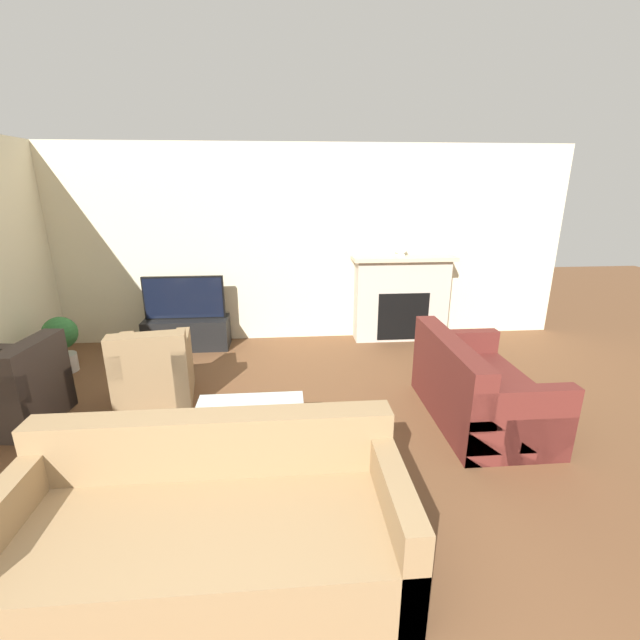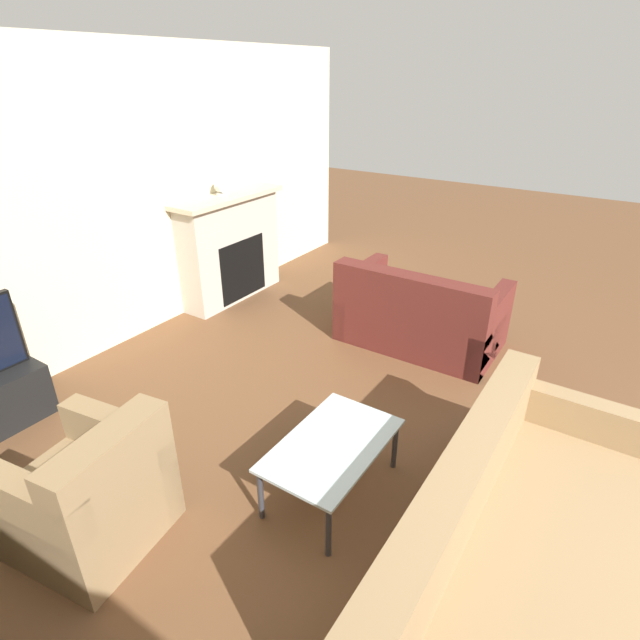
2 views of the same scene
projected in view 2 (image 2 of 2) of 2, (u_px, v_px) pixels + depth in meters
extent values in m
cube|color=beige|center=(39.00, 220.00, 4.02)|extent=(8.63, 0.06, 2.70)
cube|color=#BCB2A3|center=(231.00, 248.00, 5.72)|extent=(1.32, 0.34, 1.21)
cube|color=black|center=(243.00, 269.00, 5.74)|extent=(0.72, 0.01, 0.68)
cube|color=beige|center=(228.00, 197.00, 5.44)|extent=(1.44, 0.40, 0.05)
cube|color=#8C704C|center=(530.00, 581.00, 2.43)|extent=(2.23, 0.99, 0.42)
cube|color=#8C704C|center=(462.00, 486.00, 2.43)|extent=(2.23, 0.20, 0.40)
cube|color=#8C704C|center=(572.00, 442.00, 3.15)|extent=(0.14, 0.99, 0.66)
cube|color=#5B231E|center=(420.00, 322.00, 4.91)|extent=(0.89, 1.49, 0.42)
cube|color=#5B231E|center=(409.00, 296.00, 4.47)|extent=(0.20, 1.49, 0.40)
cube|color=#5B231E|center=(491.00, 329.00, 4.53)|extent=(0.89, 0.14, 0.66)
cube|color=#5B231E|center=(361.00, 296.00, 5.19)|extent=(0.89, 0.14, 0.66)
cube|color=#8C704C|center=(89.00, 507.00, 2.83)|extent=(0.82, 0.84, 0.42)
cube|color=#8C704C|center=(111.00, 467.00, 2.55)|extent=(0.74, 0.30, 0.40)
cube|color=#8C704C|center=(123.00, 459.00, 3.02)|extent=(0.25, 0.75, 0.66)
cube|color=#8C704C|center=(39.00, 531.00, 2.54)|extent=(0.25, 0.75, 0.66)
cylinder|color=#333338|center=(328.00, 531.00, 2.72)|extent=(0.04, 0.04, 0.37)
cylinder|color=#333338|center=(395.00, 445.00, 3.34)|extent=(0.04, 0.04, 0.37)
cylinder|color=#333338|center=(261.00, 494.00, 2.95)|extent=(0.04, 0.04, 0.37)
cylinder|color=#333338|center=(334.00, 421.00, 3.57)|extent=(0.04, 0.04, 0.37)
cube|color=silver|center=(332.00, 444.00, 3.06)|extent=(0.91, 0.56, 0.02)
cube|color=beige|center=(223.00, 194.00, 5.40)|extent=(0.12, 0.07, 0.03)
cylinder|color=beige|center=(222.00, 185.00, 5.36)|extent=(0.17, 0.07, 0.17)
cylinder|color=white|center=(225.00, 185.00, 5.34)|extent=(0.14, 0.00, 0.14)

